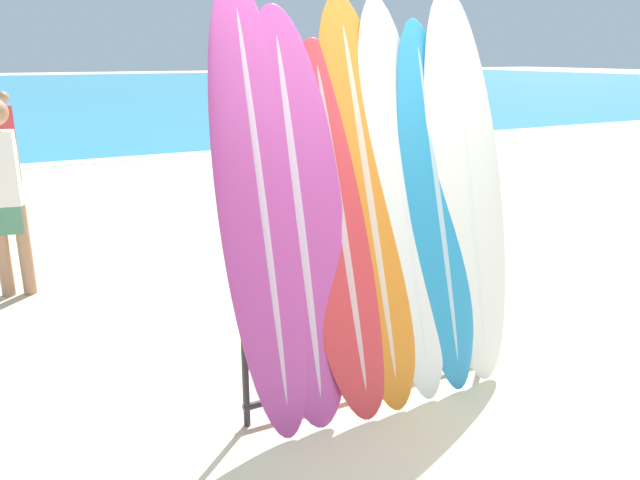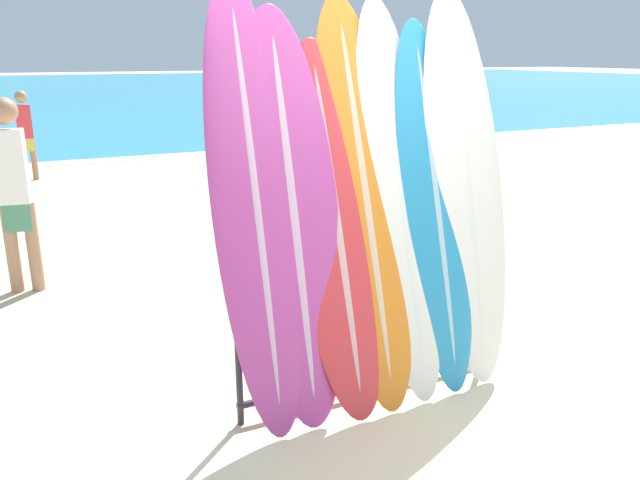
{
  "view_description": "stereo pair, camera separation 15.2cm",
  "coord_description": "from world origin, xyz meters",
  "px_view_note": "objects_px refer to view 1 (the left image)",
  "views": [
    {
      "loc": [
        -2.16,
        -2.39,
        2.11
      ],
      "look_at": [
        -0.17,
        1.47,
        0.81
      ],
      "focal_mm": 35.0,
      "sensor_mm": 36.0,
      "label": 1
    },
    {
      "loc": [
        -2.02,
        -2.46,
        2.11
      ],
      "look_at": [
        -0.17,
        1.47,
        0.81
      ],
      "focal_mm": 35.0,
      "sensor_mm": 36.0,
      "label": 2
    }
  ],
  "objects_px": {
    "surfboard_rack": "(378,329)",
    "surfboard_slot_6": "(466,186)",
    "person_near_water": "(5,191)",
    "surfboard_slot_0": "(261,209)",
    "surfboard_slot_1": "(298,219)",
    "surfboard_slot_4": "(402,198)",
    "person_far_left": "(323,150)",
    "surfboard_slot_2": "(340,228)",
    "surfboard_slot_3": "(368,201)",
    "person_mid_beach": "(7,133)",
    "surfboard_slot_5": "(436,205)"
  },
  "relations": [
    {
      "from": "person_near_water",
      "to": "surfboard_slot_2",
      "type": "bearing_deg",
      "value": 132.32
    },
    {
      "from": "surfboard_slot_3",
      "to": "person_near_water",
      "type": "distance_m",
      "value": 3.44
    },
    {
      "from": "person_near_water",
      "to": "surfboard_slot_3",
      "type": "bearing_deg",
      "value": 135.85
    },
    {
      "from": "person_near_water",
      "to": "person_mid_beach",
      "type": "height_order",
      "value": "person_near_water"
    },
    {
      "from": "surfboard_slot_2",
      "to": "surfboard_slot_5",
      "type": "height_order",
      "value": "surfboard_slot_5"
    },
    {
      "from": "person_mid_beach",
      "to": "surfboard_slot_6",
      "type": "bearing_deg",
      "value": -83.56
    },
    {
      "from": "person_mid_beach",
      "to": "surfboard_slot_2",
      "type": "bearing_deg",
      "value": -89.62
    },
    {
      "from": "person_far_left",
      "to": "surfboard_slot_0",
      "type": "bearing_deg",
      "value": 86.72
    },
    {
      "from": "surfboard_slot_5",
      "to": "surfboard_slot_1",
      "type": "bearing_deg",
      "value": -179.86
    },
    {
      "from": "surfboard_slot_1",
      "to": "surfboard_slot_3",
      "type": "relative_size",
      "value": 0.97
    },
    {
      "from": "surfboard_slot_3",
      "to": "surfboard_slot_5",
      "type": "xyz_separation_m",
      "value": [
        0.49,
        -0.05,
        -0.07
      ]
    },
    {
      "from": "person_far_left",
      "to": "surfboard_slot_4",
      "type": "bearing_deg",
      "value": 97.63
    },
    {
      "from": "surfboard_rack",
      "to": "surfboard_slot_6",
      "type": "distance_m",
      "value": 1.11
    },
    {
      "from": "surfboard_slot_6",
      "to": "person_far_left",
      "type": "bearing_deg",
      "value": 75.66
    },
    {
      "from": "surfboard_slot_1",
      "to": "surfboard_slot_2",
      "type": "distance_m",
      "value": 0.29
    },
    {
      "from": "surfboard_rack",
      "to": "surfboard_slot_0",
      "type": "relative_size",
      "value": 0.72
    },
    {
      "from": "surfboard_slot_4",
      "to": "surfboard_rack",
      "type": "bearing_deg",
      "value": -152.6
    },
    {
      "from": "person_near_water",
      "to": "person_far_left",
      "type": "relative_size",
      "value": 1.05
    },
    {
      "from": "surfboard_slot_1",
      "to": "person_far_left",
      "type": "xyz_separation_m",
      "value": [
        2.27,
        4.04,
        -0.29
      ]
    },
    {
      "from": "surfboard_slot_1",
      "to": "person_mid_beach",
      "type": "height_order",
      "value": "surfboard_slot_1"
    },
    {
      "from": "surfboard_slot_1",
      "to": "person_far_left",
      "type": "distance_m",
      "value": 4.65
    },
    {
      "from": "surfboard_slot_1",
      "to": "person_far_left",
      "type": "bearing_deg",
      "value": 60.67
    },
    {
      "from": "surfboard_slot_4",
      "to": "surfboard_slot_5",
      "type": "distance_m",
      "value": 0.25
    },
    {
      "from": "surfboard_rack",
      "to": "surfboard_slot_6",
      "type": "height_order",
      "value": "surfboard_slot_6"
    },
    {
      "from": "surfboard_rack",
      "to": "person_near_water",
      "type": "xyz_separation_m",
      "value": [
        -1.99,
        2.93,
        0.53
      ]
    },
    {
      "from": "surfboard_slot_5",
      "to": "surfboard_slot_6",
      "type": "bearing_deg",
      "value": 3.49
    },
    {
      "from": "surfboard_slot_5",
      "to": "person_near_water",
      "type": "xyz_separation_m",
      "value": [
        -2.47,
        2.85,
        -0.21
      ]
    },
    {
      "from": "person_near_water",
      "to": "surfboard_rack",
      "type": "bearing_deg",
      "value": 134.82
    },
    {
      "from": "surfboard_slot_1",
      "to": "surfboard_slot_4",
      "type": "xyz_separation_m",
      "value": [
        0.75,
        0.04,
        0.04
      ]
    },
    {
      "from": "surfboard_slot_3",
      "to": "surfboard_slot_5",
      "type": "distance_m",
      "value": 0.5
    },
    {
      "from": "person_near_water",
      "to": "person_far_left",
      "type": "height_order",
      "value": "person_near_water"
    },
    {
      "from": "surfboard_rack",
      "to": "person_mid_beach",
      "type": "xyz_separation_m",
      "value": [
        -1.84,
        8.7,
        0.4
      ]
    },
    {
      "from": "person_near_water",
      "to": "surfboard_slot_1",
      "type": "bearing_deg",
      "value": 128.05
    },
    {
      "from": "person_far_left",
      "to": "surfboard_rack",
      "type": "bearing_deg",
      "value": 95.37
    },
    {
      "from": "surfboard_slot_0",
      "to": "surfboard_slot_1",
      "type": "height_order",
      "value": "surfboard_slot_0"
    },
    {
      "from": "surfboard_slot_3",
      "to": "surfboard_slot_4",
      "type": "relative_size",
      "value": 1.0
    },
    {
      "from": "person_near_water",
      "to": "surfboard_slot_0",
      "type": "bearing_deg",
      "value": 124.6
    },
    {
      "from": "surfboard_slot_0",
      "to": "person_mid_beach",
      "type": "bearing_deg",
      "value": 97.34
    },
    {
      "from": "surfboard_slot_6",
      "to": "surfboard_slot_4",
      "type": "bearing_deg",
      "value": 177.33
    },
    {
      "from": "surfboard_slot_6",
      "to": "surfboard_slot_0",
      "type": "bearing_deg",
      "value": -179.95
    },
    {
      "from": "surfboard_slot_2",
      "to": "surfboard_slot_4",
      "type": "distance_m",
      "value": 0.49
    },
    {
      "from": "surfboard_slot_4",
      "to": "surfboard_slot_6",
      "type": "bearing_deg",
      "value": -2.67
    },
    {
      "from": "surfboard_rack",
      "to": "person_mid_beach",
      "type": "relative_size",
      "value": 1.2
    },
    {
      "from": "surfboard_slot_2",
      "to": "surfboard_slot_5",
      "type": "relative_size",
      "value": 0.95
    },
    {
      "from": "surfboard_slot_2",
      "to": "surfboard_rack",
      "type": "bearing_deg",
      "value": -19.38
    },
    {
      "from": "surfboard_rack",
      "to": "surfboard_slot_4",
      "type": "height_order",
      "value": "surfboard_slot_4"
    },
    {
      "from": "surfboard_slot_3",
      "to": "surfboard_slot_5",
      "type": "bearing_deg",
      "value": -5.28
    },
    {
      "from": "surfboard_rack",
      "to": "surfboard_slot_6",
      "type": "bearing_deg",
      "value": 7.73
    },
    {
      "from": "surfboard_slot_4",
      "to": "person_far_left",
      "type": "bearing_deg",
      "value": 69.17
    },
    {
      "from": "surfboard_slot_2",
      "to": "surfboard_slot_4",
      "type": "height_order",
      "value": "surfboard_slot_4"
    }
  ]
}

